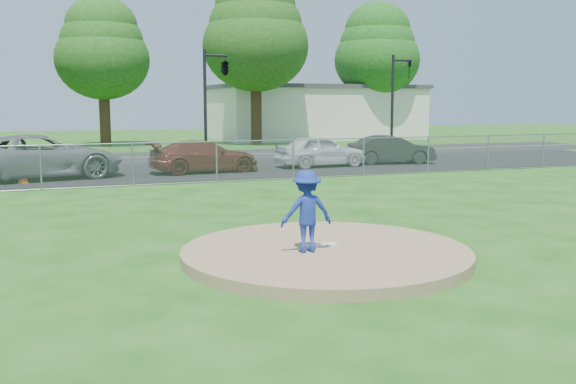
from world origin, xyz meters
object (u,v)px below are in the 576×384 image
(parked_car_charcoal, at_px, (391,149))
(tree_right, at_px, (256,32))
(traffic_signal_center, at_px, (223,69))
(parked_car_darkred, at_px, (204,156))
(tree_center, at_px, (102,48))
(pitcher, at_px, (307,211))
(traffic_signal_right, at_px, (396,94))
(commercial_building, at_px, (315,112))
(tree_far_right, at_px, (377,49))
(parked_car_gray, at_px, (40,157))
(parked_car_pearl, at_px, (321,151))
(traffic_cone, at_px, (23,173))

(parked_car_charcoal, bearing_deg, tree_right, 16.64)
(traffic_signal_center, bearing_deg, parked_car_darkred, -111.81)
(tree_center, relative_size, pitcher, 6.58)
(traffic_signal_right, bearing_deg, traffic_signal_center, -180.00)
(traffic_signal_center, distance_m, parked_car_darkred, 8.02)
(commercial_building, height_order, tree_far_right, tree_far_right)
(tree_center, xyz_separation_m, parked_car_gray, (-4.04, -18.57, -5.61))
(tree_far_right, xyz_separation_m, parked_car_charcoal, (-9.34, -18.82, -6.38))
(parked_car_gray, bearing_deg, tree_far_right, -63.64)
(tree_center, height_order, parked_car_pearl, tree_center)
(tree_right, relative_size, parked_car_pearl, 2.79)
(parked_car_gray, xyz_separation_m, parked_car_charcoal, (15.70, 0.74, -0.18))
(tree_center, distance_m, traffic_signal_center, 13.12)
(traffic_signal_center, height_order, parked_car_gray, traffic_signal_center)
(tree_far_right, height_order, traffic_signal_right, tree_far_right)
(traffic_signal_right, distance_m, traffic_cone, 21.55)
(tree_far_right, bearing_deg, parked_car_gray, -141.99)
(tree_right, bearing_deg, traffic_cone, -129.47)
(parked_car_gray, distance_m, parked_car_pearl, 11.92)
(parked_car_gray, bearing_deg, traffic_signal_right, -82.84)
(traffic_cone, height_order, parked_car_darkred, parked_car_darkred)
(tree_center, bearing_deg, traffic_signal_center, -67.51)
(tree_right, relative_size, tree_far_right, 1.08)
(tree_center, bearing_deg, traffic_signal_right, -38.22)
(tree_far_right, bearing_deg, commercial_building, 143.13)
(tree_center, height_order, parked_car_gray, tree_center)
(traffic_signal_center, bearing_deg, commercial_building, 53.06)
(tree_right, bearing_deg, parked_car_darkred, -114.83)
(tree_center, distance_m, parked_car_gray, 19.81)
(tree_right, bearing_deg, tree_far_right, 15.26)
(commercial_building, relative_size, pitcher, 10.97)
(tree_far_right, distance_m, parked_car_darkred, 27.70)
(parked_car_charcoal, bearing_deg, traffic_cone, 107.45)
(pitcher, bearing_deg, parked_car_darkred, -93.88)
(traffic_cone, distance_m, parked_car_gray, 1.43)
(traffic_signal_center, relative_size, parked_car_pearl, 1.34)
(parked_car_gray, bearing_deg, pitcher, -175.21)
(tree_center, bearing_deg, tree_far_right, 2.73)
(pitcher, bearing_deg, parked_car_charcoal, -121.53)
(traffic_cone, bearing_deg, pitcher, -70.12)
(pitcher, relative_size, traffic_cone, 2.03)
(tree_far_right, bearing_deg, parked_car_pearl, -124.60)
(tree_far_right, xyz_separation_m, traffic_cone, (-25.64, -20.77, -6.68))
(traffic_signal_right, distance_m, parked_car_charcoal, 7.34)
(tree_right, relative_size, traffic_cone, 15.80)
(tree_right, relative_size, traffic_signal_center, 2.08)
(tree_right, distance_m, traffic_signal_center, 11.60)
(tree_far_right, xyz_separation_m, parked_car_darkred, (-18.63, -19.49, -6.38))
(parked_car_darkred, bearing_deg, parked_car_pearl, -89.78)
(traffic_cone, bearing_deg, parked_car_darkred, 10.38)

